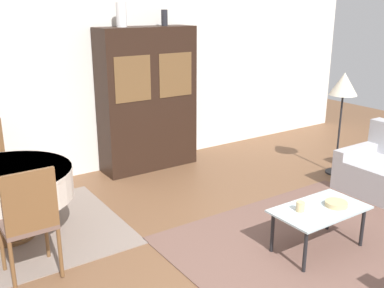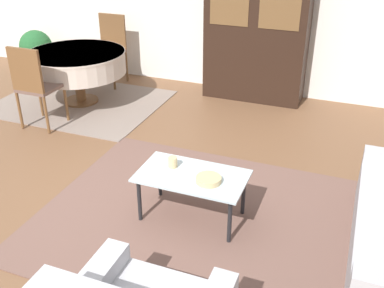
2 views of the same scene
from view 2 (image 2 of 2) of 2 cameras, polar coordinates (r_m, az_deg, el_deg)
name	(u,v)px [view 2 (image 2 of 2)]	position (r m, az deg, el deg)	size (l,w,h in m)	color
ground_plane	(84,212)	(4.30, -13.56, -8.41)	(14.00, 14.00, 0.00)	brown
area_rug	(200,219)	(4.10, 1.07, -9.45)	(2.86, 2.33, 0.01)	brown
dining_rug	(80,102)	(6.69, -14.02, 5.17)	(2.29, 1.79, 0.01)	gray
coffee_table	(192,180)	(3.90, 0.00, -4.55)	(0.95, 0.54, 0.44)	black
display_cabinet	(257,27)	(6.45, 8.25, 14.45)	(1.41, 0.48, 2.05)	black
dining_table	(77,62)	(6.50, -14.42, 9.99)	(1.35, 1.35, 0.73)	brown
dining_chair_near	(34,83)	(5.83, -19.41, 7.36)	(0.44, 0.44, 1.05)	brown
dining_chair_far	(110,45)	(7.22, -10.36, 12.24)	(0.44, 0.44, 1.05)	brown
cup	(173,162)	(3.97, -2.46, -2.31)	(0.08, 0.08, 0.10)	tan
bowl	(209,179)	(3.77, 2.12, -4.53)	(0.22, 0.22, 0.05)	tan
potted_plant	(36,49)	(8.11, -19.17, 11.34)	(0.53, 0.53, 0.70)	beige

